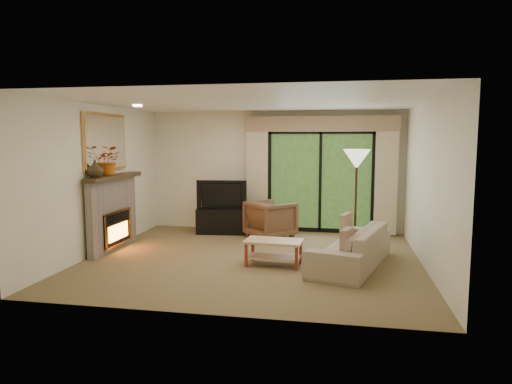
% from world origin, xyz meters
% --- Properties ---
extents(floor, '(5.50, 5.50, 0.00)m').
position_xyz_m(floor, '(0.00, 0.00, 0.00)').
color(floor, olive).
rests_on(floor, ground).
extents(ceiling, '(5.50, 5.50, 0.00)m').
position_xyz_m(ceiling, '(0.00, 0.00, 2.60)').
color(ceiling, white).
rests_on(ceiling, ground).
extents(wall_back, '(5.00, 0.00, 5.00)m').
position_xyz_m(wall_back, '(0.00, 2.50, 1.30)').
color(wall_back, '#F9EDCD').
rests_on(wall_back, ground).
extents(wall_front, '(5.00, 0.00, 5.00)m').
position_xyz_m(wall_front, '(0.00, -2.50, 1.30)').
color(wall_front, '#F9EDCD').
rests_on(wall_front, ground).
extents(wall_left, '(0.00, 5.00, 5.00)m').
position_xyz_m(wall_left, '(-2.75, 0.00, 1.30)').
color(wall_left, '#F9EDCD').
rests_on(wall_left, ground).
extents(wall_right, '(0.00, 5.00, 5.00)m').
position_xyz_m(wall_right, '(2.75, 0.00, 1.30)').
color(wall_right, '#F9EDCD').
rests_on(wall_right, ground).
extents(fireplace, '(0.24, 1.70, 1.37)m').
position_xyz_m(fireplace, '(-2.63, 0.20, 0.69)').
color(fireplace, gray).
rests_on(fireplace, floor).
extents(mirror, '(0.07, 1.45, 1.02)m').
position_xyz_m(mirror, '(-2.71, 0.20, 1.95)').
color(mirror, gold).
rests_on(mirror, wall_left).
extents(sliding_door, '(2.26, 0.10, 2.16)m').
position_xyz_m(sliding_door, '(1.00, 2.45, 1.10)').
color(sliding_door, black).
rests_on(sliding_door, floor).
extents(curtain_left, '(0.45, 0.18, 2.35)m').
position_xyz_m(curtain_left, '(-0.35, 2.34, 1.20)').
color(curtain_left, beige).
rests_on(curtain_left, floor).
extents(curtain_right, '(0.45, 0.18, 2.35)m').
position_xyz_m(curtain_right, '(2.35, 2.34, 1.20)').
color(curtain_right, beige).
rests_on(curtain_right, floor).
extents(cornice, '(3.20, 0.24, 0.32)m').
position_xyz_m(cornice, '(1.00, 2.36, 2.32)').
color(cornice, '#A18160').
rests_on(cornice, wall_back).
extents(media_console, '(1.12, 0.59, 0.54)m').
position_xyz_m(media_console, '(-1.03, 1.95, 0.27)').
color(media_console, black).
rests_on(media_console, floor).
extents(tv, '(1.07, 0.24, 0.61)m').
position_xyz_m(tv, '(-1.03, 1.95, 0.84)').
color(tv, black).
rests_on(tv, media_console).
extents(armchair, '(1.17, 1.17, 0.76)m').
position_xyz_m(armchair, '(0.05, 1.67, 0.38)').
color(armchair, brown).
rests_on(armchair, floor).
extents(sofa, '(1.40, 2.29, 0.63)m').
position_xyz_m(sofa, '(1.61, -0.13, 0.31)').
color(sofa, tan).
rests_on(sofa, floor).
extents(pillow_near, '(0.21, 0.40, 0.38)m').
position_xyz_m(pillow_near, '(1.53, -0.74, 0.53)').
color(pillow_near, brown).
rests_on(pillow_near, sofa).
extents(pillow_far, '(0.22, 0.43, 0.41)m').
position_xyz_m(pillow_far, '(1.53, 0.49, 0.54)').
color(pillow_far, brown).
rests_on(pillow_far, sofa).
extents(coffee_table, '(0.94, 0.56, 0.41)m').
position_xyz_m(coffee_table, '(0.40, -0.32, 0.20)').
color(coffee_table, tan).
rests_on(coffee_table, floor).
extents(floor_lamp, '(0.52, 0.52, 1.82)m').
position_xyz_m(floor_lamp, '(1.71, 1.09, 0.91)').
color(floor_lamp, beige).
rests_on(floor_lamp, floor).
extents(vase, '(0.30, 0.30, 0.29)m').
position_xyz_m(vase, '(-2.61, -0.38, 1.51)').
color(vase, '#372818').
rests_on(vase, fireplace).
extents(branches, '(0.50, 0.44, 0.51)m').
position_xyz_m(branches, '(-2.61, 0.10, 1.63)').
color(branches, '#BC5414').
rests_on(branches, fireplace).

